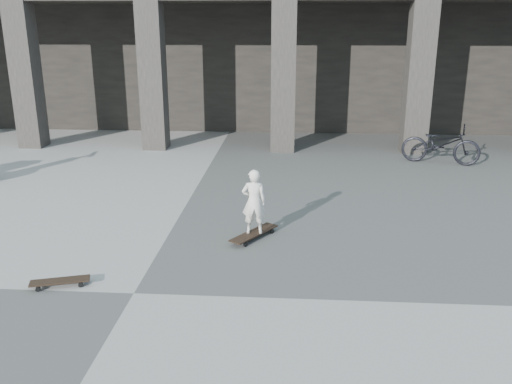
# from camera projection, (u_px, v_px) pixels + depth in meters

# --- Properties ---
(ground) EXTENTS (90.00, 90.00, 0.00)m
(ground) POSITION_uv_depth(u_px,v_px,m) (134.00, 293.00, 7.18)
(ground) COLOR #4B4B48
(ground) RESTS_ON ground
(colonnade) EXTENTS (28.00, 8.82, 6.00)m
(colonnade) POSITION_uv_depth(u_px,v_px,m) (237.00, 33.00, 19.36)
(colonnade) COLOR black
(colonnade) RESTS_ON ground
(longboard) EXTENTS (0.77, 0.99, 0.10)m
(longboard) POSITION_uv_depth(u_px,v_px,m) (254.00, 234.00, 8.98)
(longboard) COLOR black
(longboard) RESTS_ON ground
(skateboard_spare) EXTENTS (0.81, 0.42, 0.09)m
(skateboard_spare) POSITION_uv_depth(u_px,v_px,m) (60.00, 282.00, 7.35)
(skateboard_spare) COLOR black
(skateboard_spare) RESTS_ON ground
(child) EXTENTS (0.41, 0.28, 1.08)m
(child) POSITION_uv_depth(u_px,v_px,m) (254.00, 202.00, 8.81)
(child) COLOR silver
(child) RESTS_ON longboard
(bicycle) EXTENTS (2.01, 1.16, 1.00)m
(bicycle) POSITION_uv_depth(u_px,v_px,m) (441.00, 144.00, 13.59)
(bicycle) COLOR black
(bicycle) RESTS_ON ground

